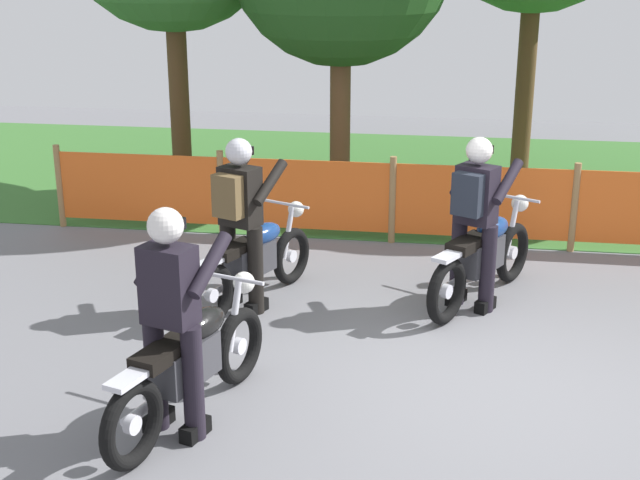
{
  "coord_description": "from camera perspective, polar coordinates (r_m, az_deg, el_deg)",
  "views": [
    {
      "loc": [
        -0.34,
        -6.44,
        3.29
      ],
      "look_at": [
        -1.48,
        0.73,
        0.9
      ],
      "focal_mm": 48.79,
      "sensor_mm": 36.0,
      "label": 1
    }
  ],
  "objects": [
    {
      "name": "motorcycle_trailing",
      "position": [
        8.53,
        -4.33,
        -1.37
      ],
      "size": [
        0.91,
        1.79,
        0.9
      ],
      "rotation": [
        0.0,
        0.0,
        1.16
      ],
      "color": "black",
      "rests_on": "ground"
    },
    {
      "name": "motorcycle_third",
      "position": [
        8.7,
        10.63,
        -1.06
      ],
      "size": [
        1.08,
        1.83,
        0.96
      ],
      "rotation": [
        0.0,
        0.0,
        1.08
      ],
      "color": "black",
      "rests_on": "ground"
    },
    {
      "name": "barrier_fence",
      "position": [
        10.3,
        10.58,
        2.43
      ],
      "size": [
        10.53,
        0.08,
        1.05
      ],
      "color": "#997547",
      "rests_on": "ground"
    },
    {
      "name": "grass_verge",
      "position": [
        13.59,
        10.19,
        3.94
      ],
      "size": [
        24.0,
        6.52,
        0.01
      ],
      "primitive_type": "cube",
      "color": "#386B2D",
      "rests_on": "ground"
    },
    {
      "name": "rider_trailing",
      "position": [
        8.21,
        -5.26,
        1.6
      ],
      "size": [
        0.69,
        0.78,
        1.69
      ],
      "rotation": [
        0.0,
        0.0,
        1.16
      ],
      "color": "black",
      "rests_on": "ground"
    },
    {
      "name": "rider_third",
      "position": [
        8.36,
        10.14,
        1.69
      ],
      "size": [
        0.7,
        0.79,
        1.69
      ],
      "rotation": [
        0.0,
        0.0,
        1.08
      ],
      "color": "black",
      "rests_on": "ground"
    },
    {
      "name": "motorcycle_lead",
      "position": [
        6.46,
        -8.48,
        -7.98
      ],
      "size": [
        0.81,
        1.93,
        0.94
      ],
      "rotation": [
        0.0,
        0.0,
        1.27
      ],
      "color": "black",
      "rests_on": "ground"
    },
    {
      "name": "ground",
      "position": [
        7.25,
        10.84,
        -9.21
      ],
      "size": [
        24.0,
        24.0,
        0.02
      ],
      "primitive_type": "cube",
      "color": "slate"
    },
    {
      "name": "rider_lead",
      "position": [
        6.13,
        -9.69,
        -4.82
      ],
      "size": [
        0.66,
        0.67,
        1.69
      ],
      "rotation": [
        0.0,
        0.0,
        1.27
      ],
      "color": "black",
      "rests_on": "ground"
    }
  ]
}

